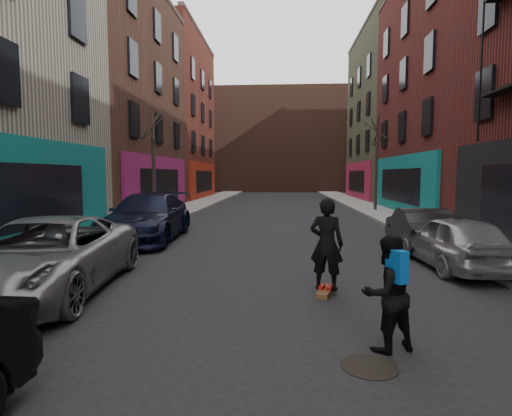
# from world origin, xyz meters

# --- Properties ---
(sidewalk_left) EXTENTS (2.50, 84.00, 0.13)m
(sidewalk_left) POSITION_xyz_m (-6.25, 30.00, 0.07)
(sidewalk_left) COLOR gray
(sidewalk_left) RESTS_ON ground
(sidewalk_right) EXTENTS (2.50, 84.00, 0.13)m
(sidewalk_right) POSITION_xyz_m (6.25, 30.00, 0.07)
(sidewalk_right) COLOR gray
(sidewalk_right) RESTS_ON ground
(building_far) EXTENTS (40.00, 10.00, 14.00)m
(building_far) POSITION_xyz_m (0.00, 56.00, 7.00)
(building_far) COLOR #47281E
(building_far) RESTS_ON ground
(tree_left_far) EXTENTS (2.00, 2.00, 6.50)m
(tree_left_far) POSITION_xyz_m (-6.20, 18.00, 3.38)
(tree_left_far) COLOR black
(tree_left_far) RESTS_ON sidewalk_left
(tree_right_far) EXTENTS (2.00, 2.00, 6.80)m
(tree_right_far) POSITION_xyz_m (6.20, 24.00, 3.53)
(tree_right_far) COLOR black
(tree_right_far) RESTS_ON sidewalk_right
(parked_left_far) EXTENTS (3.03, 5.65, 1.51)m
(parked_left_far) POSITION_xyz_m (-4.46, 5.75, 0.75)
(parked_left_far) COLOR gray
(parked_left_far) RESTS_ON ground
(parked_left_end) EXTENTS (2.63, 5.88, 1.68)m
(parked_left_end) POSITION_xyz_m (-4.60, 12.28, 0.84)
(parked_left_end) COLOR black
(parked_left_end) RESTS_ON ground
(parked_right_far) EXTENTS (1.78, 4.07, 1.36)m
(parked_right_far) POSITION_xyz_m (4.59, 8.47, 0.68)
(parked_right_far) COLOR #92969A
(parked_right_far) RESTS_ON ground
(parked_right_end) EXTENTS (1.69, 4.10, 1.32)m
(parked_right_end) POSITION_xyz_m (4.60, 11.09, 0.66)
(parked_right_end) COLOR black
(parked_right_end) RESTS_ON ground
(skateboard) EXTENTS (0.47, 0.83, 0.10)m
(skateboard) POSITION_xyz_m (1.13, 6.04, 0.05)
(skateboard) COLOR brown
(skateboard) RESTS_ON ground
(skateboarder) EXTENTS (0.77, 0.63, 1.82)m
(skateboarder) POSITION_xyz_m (1.13, 6.04, 1.01)
(skateboarder) COLOR black
(skateboarder) RESTS_ON skateboard
(pedestrian) EXTENTS (0.92, 0.83, 1.56)m
(pedestrian) POSITION_xyz_m (1.66, 3.54, 0.79)
(pedestrian) COLOR black
(pedestrian) RESTS_ON ground
(manhole) EXTENTS (0.73, 0.73, 0.01)m
(manhole) POSITION_xyz_m (1.34, 3.04, 0.01)
(manhole) COLOR black
(manhole) RESTS_ON ground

